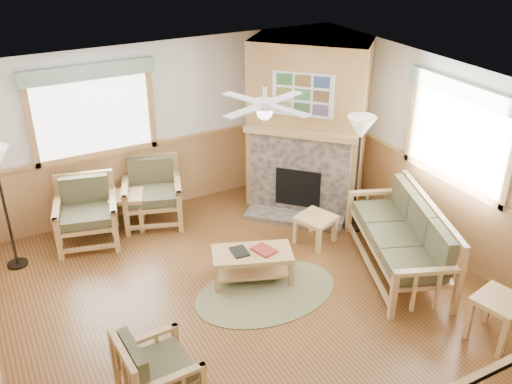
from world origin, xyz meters
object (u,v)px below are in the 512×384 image
end_table_chairs (128,211)px  sofa (399,238)px  footstool (315,229)px  end_table_sofa (496,319)px  armchair_left (158,368)px  coffee_table (252,265)px  armchair_back_left (86,213)px  armchair_back_right (152,193)px  floor_lamp_right (357,175)px  floor_lamp_left (5,209)px

end_table_chairs → sofa: bearing=-43.7°
footstool → end_table_sofa: bearing=-76.4°
armchair_left → coffee_table: armchair_left is taller
coffee_table → footstool: bearing=37.8°
armchair_back_left → armchair_back_right: (1.05, 0.15, 0.01)m
coffee_table → end_table_sofa: end_table_sofa is taller
end_table_sofa → footstool: size_ratio=1.17×
floor_lamp_right → armchair_back_right: bearing=148.0°
armchair_back_left → end_table_sofa: armchair_back_left is taller
sofa → end_table_sofa: bearing=23.1°
armchair_back_left → armchair_left: 3.34m
armchair_back_right → coffee_table: 2.22m
end_table_sofa → floor_lamp_left: (-4.66, 4.17, 0.60)m
armchair_left → footstool: size_ratio=1.65×
armchair_back_left → floor_lamp_right: (3.69, -1.50, 0.43)m
coffee_table → end_table_sofa: (1.91, -2.35, 0.08)m
coffee_table → footstool: size_ratio=2.13×
armchair_back_right → floor_lamp_right: bearing=-14.1°
end_table_chairs → coffee_table: bearing=-63.1°
armchair_back_right → footstool: armchair_back_right is taller
armchair_back_left → floor_lamp_left: size_ratio=0.54×
armchair_back_left → floor_lamp_right: size_ratio=0.53×
armchair_back_left → armchair_left: armchair_back_left is taller
armchair_back_right → coffee_table: armchair_back_right is taller
armchair_left → floor_lamp_left: floor_lamp_left is taller
sofa → footstool: bearing=-129.2°
floor_lamp_left → floor_lamp_right: size_ratio=0.97×
armchair_back_left → footstool: size_ratio=1.95×
coffee_table → floor_lamp_right: floor_lamp_right is taller
footstool → floor_lamp_left: (-4.00, 1.43, 0.67)m
end_table_sofa → floor_lamp_right: floor_lamp_right is taller
coffee_table → footstool: (1.25, 0.38, 0.00)m
armchair_back_left → floor_lamp_right: 4.01m
coffee_table → floor_lamp_left: 3.36m
armchair_back_left → floor_lamp_left: (-1.04, -0.13, 0.41)m
armchair_left → floor_lamp_right: (3.77, 1.84, 0.51)m
sofa → floor_lamp_right: floor_lamp_right is taller
end_table_sofa → end_table_chairs: bearing=123.8°
end_table_chairs → floor_lamp_left: (-1.68, -0.28, 0.60)m
armchair_back_left → floor_lamp_left: floor_lamp_left is taller
sofa → floor_lamp_right: (0.13, 1.15, 0.43)m
footstool → coffee_table: bearing=-162.9°
armchair_back_right → end_table_chairs: size_ratio=1.71×
sofa → footstool: sofa is taller
armchair_back_right → armchair_left: size_ratio=1.20×
armchair_back_right → floor_lamp_left: (-2.09, -0.28, 0.40)m
end_table_sofa → floor_lamp_left: 6.28m
armchair_back_right → end_table_chairs: 0.46m
armchair_back_right → footstool: bearing=-24.1°
end_table_chairs → end_table_sofa: (2.98, -4.45, 0.00)m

